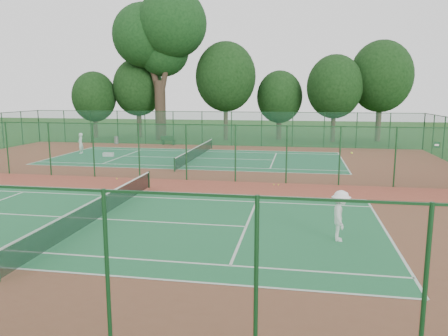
{
  "coord_description": "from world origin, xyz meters",
  "views": [
    {
      "loc": [
        8.45,
        -25.94,
        5.39
      ],
      "look_at": [
        4.68,
        -4.39,
        1.6
      ],
      "focal_mm": 35.0,
      "sensor_mm": 36.0,
      "label": 1
    }
  ],
  "objects_px": {
    "bench": "(168,140)",
    "kit_bag": "(108,155)",
    "player_near": "(340,216)",
    "trash_bin": "(116,140)",
    "big_tree": "(160,34)",
    "player_far": "(81,143)"
  },
  "relations": [
    {
      "from": "bench",
      "to": "kit_bag",
      "type": "distance_m",
      "value": 9.23
    },
    {
      "from": "player_near",
      "to": "bench",
      "type": "bearing_deg",
      "value": 30.62
    },
    {
      "from": "trash_bin",
      "to": "big_tree",
      "type": "xyz_separation_m",
      "value": [
        3.32,
        5.5,
        11.43
      ]
    },
    {
      "from": "player_far",
      "to": "trash_bin",
      "type": "relative_size",
      "value": 2.26
    },
    {
      "from": "kit_bag",
      "to": "big_tree",
      "type": "relative_size",
      "value": 0.05
    },
    {
      "from": "player_near",
      "to": "player_far",
      "type": "distance_m",
      "value": 28.85
    },
    {
      "from": "kit_bag",
      "to": "big_tree",
      "type": "xyz_separation_m",
      "value": [
        0.26,
        14.18,
        11.67
      ]
    },
    {
      "from": "trash_bin",
      "to": "big_tree",
      "type": "distance_m",
      "value": 13.11
    },
    {
      "from": "player_near",
      "to": "trash_bin",
      "type": "xyz_separation_m",
      "value": [
        -20.65,
        27.36,
        -0.54
      ]
    },
    {
      "from": "bench",
      "to": "kit_bag",
      "type": "relative_size",
      "value": 1.79
    },
    {
      "from": "trash_bin",
      "to": "big_tree",
      "type": "bearing_deg",
      "value": 58.91
    },
    {
      "from": "player_far",
      "to": "bench",
      "type": "height_order",
      "value": "player_far"
    },
    {
      "from": "player_near",
      "to": "bench",
      "type": "xyz_separation_m",
      "value": [
        -15.04,
        27.55,
        -0.46
      ]
    },
    {
      "from": "player_far",
      "to": "big_tree",
      "type": "relative_size",
      "value": 0.11
    },
    {
      "from": "bench",
      "to": "player_far",
      "type": "bearing_deg",
      "value": -115.5
    },
    {
      "from": "player_far",
      "to": "kit_bag",
      "type": "distance_m",
      "value": 3.54
    },
    {
      "from": "player_near",
      "to": "big_tree",
      "type": "distance_m",
      "value": 38.72
    },
    {
      "from": "player_far",
      "to": "big_tree",
      "type": "height_order",
      "value": "big_tree"
    },
    {
      "from": "kit_bag",
      "to": "player_near",
      "type": "bearing_deg",
      "value": -51.7
    },
    {
      "from": "player_far",
      "to": "bench",
      "type": "bearing_deg",
      "value": 133.46
    },
    {
      "from": "player_far",
      "to": "big_tree",
      "type": "xyz_separation_m",
      "value": [
        3.45,
        12.87,
        10.91
      ]
    },
    {
      "from": "bench",
      "to": "kit_bag",
      "type": "height_order",
      "value": "bench"
    }
  ]
}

